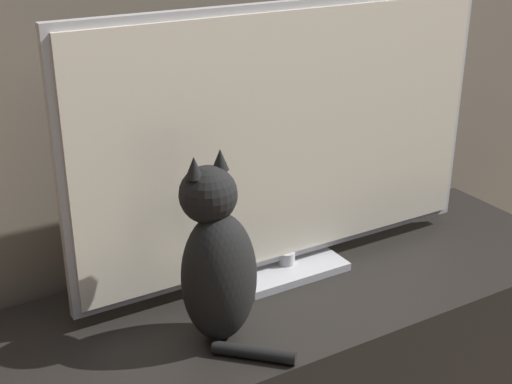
% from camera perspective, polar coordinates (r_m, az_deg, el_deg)
% --- Properties ---
extents(tv_stand, '(1.54, 0.53, 0.41)m').
position_cam_1_polar(tv_stand, '(1.90, 3.77, -12.81)').
color(tv_stand, black).
rests_on(tv_stand, ground_plane).
extents(tv, '(1.11, 0.17, 0.68)m').
position_cam_1_polar(tv, '(1.71, 2.56, 3.85)').
color(tv, '#B7B7BC').
rests_on(tv, tv_stand).
extents(cat, '(0.20, 0.28, 0.42)m').
position_cam_1_polar(cat, '(1.51, -3.19, -5.68)').
color(cat, black).
rests_on(cat, tv_stand).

